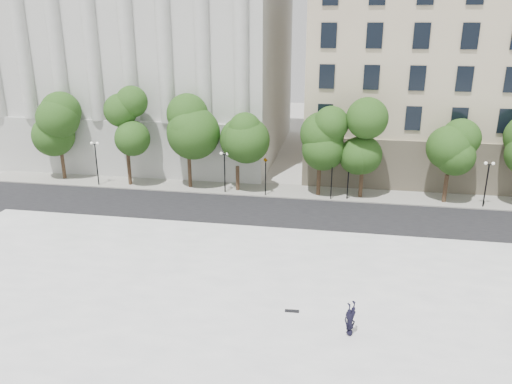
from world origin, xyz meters
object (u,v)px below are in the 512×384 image
traffic_light_west (266,158)px  traffic_light_east (333,161)px  person_lying (349,330)px  skateboard (292,311)px

traffic_light_west → traffic_light_east: 6.04m
person_lying → traffic_light_east: bearing=53.0°
skateboard → traffic_light_west: bearing=99.5°
skateboard → traffic_light_east: bearing=82.3°
skateboard → person_lying: bearing=-31.1°
traffic_light_west → skateboard: 20.61m
traffic_light_east → skateboard: (-1.48, -19.84, -3.26)m
traffic_light_east → person_lying: traffic_light_east is taller
traffic_light_east → person_lying: bearing=-85.7°
traffic_light_west → skateboard: (4.57, -19.84, -3.18)m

